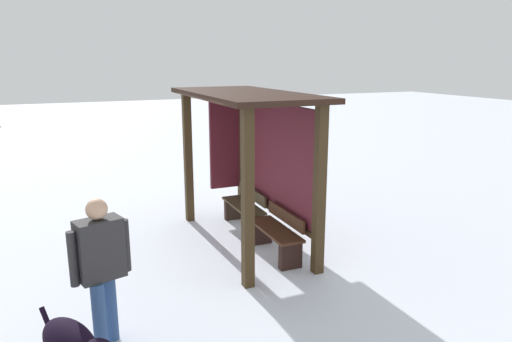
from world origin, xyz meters
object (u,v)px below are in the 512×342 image
object	(u,v)px
bench_left_inside	(245,210)
bench_center_inside	(277,235)
person_walking	(101,262)
bus_shelter	(254,136)

from	to	relation	value
bench_left_inside	bench_center_inside	bearing A→B (deg)	-0.04
person_walking	bench_center_inside	bearing A→B (deg)	118.33
bench_left_inside	bench_center_inside	size ratio (longest dim) A/B	1.00
bench_left_inside	person_walking	size ratio (longest dim) A/B	0.75
bus_shelter	person_walking	xyz separation A→B (m)	(2.29, -2.71, -0.82)
bus_shelter	bench_left_inside	world-z (taller)	bus_shelter
bus_shelter	bench_left_inside	size ratio (longest dim) A/B	2.71
bench_left_inside	bus_shelter	bearing A→B (deg)	-6.04
bus_shelter	bench_center_inside	xyz separation A→B (m)	(0.79, 0.06, -1.47)
bench_center_inside	bench_left_inside	bearing A→B (deg)	179.96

